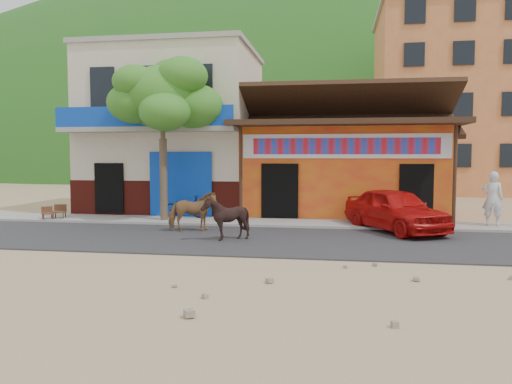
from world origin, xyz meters
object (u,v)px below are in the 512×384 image
red_car (395,210)px  tree (163,139)px  pedestrian (493,199)px  cow_tan (192,211)px  cafe_chair_right (48,208)px  cow_dark (226,218)px  cafe_chair_left (59,206)px  scooter (185,207)px

red_car → tree: bearing=143.7°
tree → pedestrian: tree is taller
cow_tan → cafe_chair_right: bearing=55.7°
cow_dark → cafe_chair_left: cow_dark is taller
cow_tan → cafe_chair_left: 6.10m
scooter → cafe_chair_right: size_ratio=1.91×
cow_tan → pedestrian: pedestrian is taller
scooter → cafe_chair_right: (-5.00, -1.17, -0.00)m
red_car → cafe_chair_right: (-12.63, 0.50, -0.20)m
cow_tan → cow_dark: 2.08m
tree → cafe_chair_left: bearing=-176.9°
cafe_chair_left → cow_tan: bearing=-36.1°
scooter → cafe_chair_right: bearing=99.4°
scooter → red_car: bearing=-106.1°
tree → red_car: tree is taller
cow_dark → cow_tan: bearing=-128.2°
red_car → cow_dark: bearing=177.7°
cow_tan → scooter: (-1.12, 2.77, -0.14)m
pedestrian → cow_tan: bearing=33.0°
pedestrian → cafe_chair_right: (-15.97, -0.74, -0.49)m
cow_tan → scooter: size_ratio=0.94×
cow_tan → cow_dark: cow_tan is taller
pedestrian → cafe_chair_right: bearing=22.3°
tree → pedestrian: size_ratio=3.25×
tree → cafe_chair_right: tree is taller
cow_dark → cafe_chair_left: size_ratio=1.33×
cow_tan → cafe_chair_right: size_ratio=1.79×
cafe_chair_left → red_car: bearing=-21.8°
red_car → cow_tan: bearing=160.2°
cow_tan → pedestrian: size_ratio=0.83×
cow_dark → cafe_chair_left: (-7.25, 3.37, -0.08)m
cow_dark → pedestrian: pedestrian is taller
cafe_chair_left → cafe_chair_right: bearing=-156.2°
cafe_chair_left → cafe_chair_right: cafe_chair_left is taller
cow_dark → pedestrian: (8.40, 3.83, 0.36)m
pedestrian → cafe_chair_left: (-15.66, -0.46, -0.44)m
red_car → cafe_chair_right: red_car is taller
tree → cafe_chair_left: (-4.09, -0.22, -2.52)m
scooter → pedestrian: (10.97, -0.43, 0.49)m
cow_tan → cafe_chair_right: cow_tan is taller
red_car → cafe_chair_right: 12.64m
red_car → scooter: 7.81m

